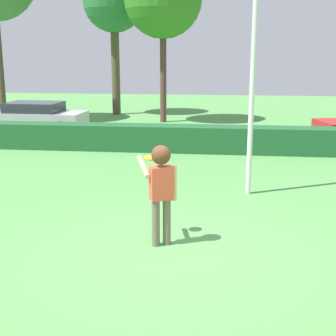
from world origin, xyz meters
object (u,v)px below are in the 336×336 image
at_px(parked_car_silver, 35,116).
at_px(maple_tree, 114,3).
at_px(person, 161,183).
at_px(frisbee, 151,158).
at_px(lamppost, 254,44).

distance_m(parked_car_silver, maple_tree, 8.20).
distance_m(person, parked_car_silver, 13.25).
bearing_deg(frisbee, person, -60.54).
bearing_deg(maple_tree, parked_car_silver, -109.18).
xyz_separation_m(lamppost, maple_tree, (-6.39, 14.11, 2.26)).
bearing_deg(parked_car_silver, lamppost, -43.27).
bearing_deg(parked_car_silver, person, -58.83).
bearing_deg(person, frisbee, 119.46).
bearing_deg(parked_car_silver, frisbee, -58.77).
xyz_separation_m(parked_car_silver, maple_tree, (2.12, 6.10, 5.05)).
distance_m(lamppost, parked_car_silver, 12.01).
xyz_separation_m(person, frisbee, (-0.23, 0.41, 0.34)).
bearing_deg(frisbee, lamppost, 57.06).
height_order(frisbee, parked_car_silver, frisbee).
distance_m(person, lamppost, 4.38).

